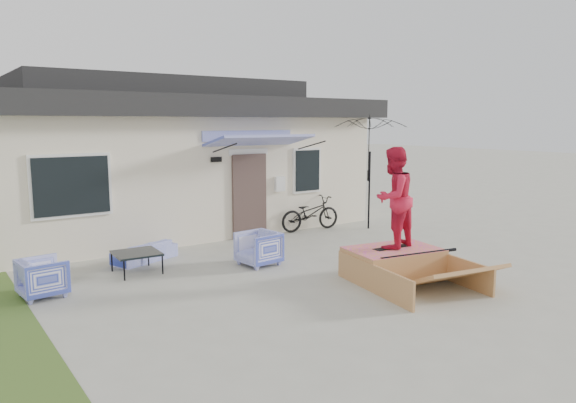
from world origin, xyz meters
TOP-DOWN VIEW (x-y plane):
  - ground at (0.00, 0.00)m, footprint 90.00×90.00m
  - house at (0.00, 7.99)m, footprint 10.80×8.49m
  - loveseat at (-1.99, 3.75)m, footprint 1.43×0.86m
  - armchair_left at (-4.20, 2.50)m, footprint 0.72×0.76m
  - armchair_right at (-0.21, 2.11)m, footprint 0.77×0.81m
  - coffee_table at (-2.43, 2.98)m, footprint 0.87×0.87m
  - bicycle at (2.78, 4.28)m, footprint 1.80×0.76m
  - patio_umbrella at (4.24, 3.57)m, footprint 2.03×1.89m
  - skate_ramp at (1.35, -0.10)m, footprint 2.01×2.46m
  - skateboard at (1.36, -0.05)m, footprint 0.79×0.23m
  - skater at (1.36, -0.05)m, footprint 1.03×0.87m

SIDE VIEW (x-z plane):
  - ground at x=0.00m, z-range 0.00..0.00m
  - coffee_table at x=-2.43m, z-range 0.00..0.41m
  - loveseat at x=-1.99m, z-range 0.00..0.54m
  - skate_ramp at x=1.35m, z-range 0.00..0.55m
  - armchair_left at x=-4.20m, z-range 0.00..0.72m
  - armchair_right at x=-0.21m, z-range 0.00..0.76m
  - bicycle at x=2.78m, z-range 0.00..1.12m
  - skateboard at x=1.36m, z-range 0.55..0.60m
  - skater at x=1.36m, z-range 0.60..2.47m
  - patio_umbrella at x=4.24m, z-range 0.65..2.85m
  - house at x=0.00m, z-range -0.11..3.99m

